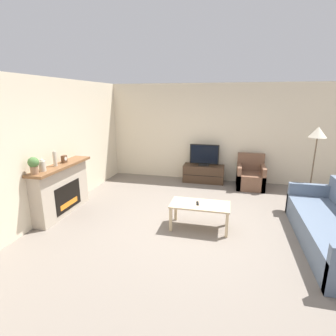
{
  "coord_description": "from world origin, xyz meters",
  "views": [
    {
      "loc": [
        0.49,
        -4.47,
        2.32
      ],
      "look_at": [
        -0.77,
        0.82,
        0.85
      ],
      "focal_mm": 28.0,
      "sensor_mm": 36.0,
      "label": 1
    }
  ],
  "objects_px": {
    "tv_stand": "(204,174)",
    "floor_lamp": "(317,138)",
    "mantel_vase_centre_left": "(55,159)",
    "mantel_clock": "(64,159)",
    "fireplace": "(62,189)",
    "armchair": "(250,177)",
    "potted_plant": "(34,165)",
    "mantel_vase_left": "(42,166)",
    "couch": "(336,231)",
    "tv": "(204,156)",
    "coffee_table": "(200,207)",
    "remote": "(198,203)"
  },
  "relations": [
    {
      "from": "mantel_vase_centre_left",
      "to": "mantel_clock",
      "type": "bearing_deg",
      "value": 89.84
    },
    {
      "from": "mantel_vase_left",
      "to": "coffee_table",
      "type": "height_order",
      "value": "mantel_vase_left"
    },
    {
      "from": "mantel_clock",
      "to": "tv",
      "type": "xyz_separation_m",
      "value": [
        2.58,
        2.59,
        -0.35
      ]
    },
    {
      "from": "fireplace",
      "to": "coffee_table",
      "type": "xyz_separation_m",
      "value": [
        2.81,
        -0.0,
        -0.12
      ]
    },
    {
      "from": "fireplace",
      "to": "tv_stand",
      "type": "relative_size",
      "value": 1.44
    },
    {
      "from": "coffee_table",
      "to": "couch",
      "type": "relative_size",
      "value": 0.42
    },
    {
      "from": "floor_lamp",
      "to": "remote",
      "type": "bearing_deg",
      "value": -145.68
    },
    {
      "from": "potted_plant",
      "to": "tv",
      "type": "height_order",
      "value": "potted_plant"
    },
    {
      "from": "mantel_vase_centre_left",
      "to": "tv",
      "type": "distance_m",
      "value": 3.89
    },
    {
      "from": "potted_plant",
      "to": "couch",
      "type": "bearing_deg",
      "value": 6.48
    },
    {
      "from": "fireplace",
      "to": "mantel_vase_centre_left",
      "type": "xyz_separation_m",
      "value": [
        0.02,
        -0.12,
        0.66
      ]
    },
    {
      "from": "couch",
      "to": "floor_lamp",
      "type": "relative_size",
      "value": 1.43
    },
    {
      "from": "fireplace",
      "to": "mantel_vase_left",
      "type": "height_order",
      "value": "mantel_vase_left"
    },
    {
      "from": "remote",
      "to": "floor_lamp",
      "type": "bearing_deg",
      "value": 24.37
    },
    {
      "from": "armchair",
      "to": "couch",
      "type": "relative_size",
      "value": 0.35
    },
    {
      "from": "tv_stand",
      "to": "floor_lamp",
      "type": "xyz_separation_m",
      "value": [
        2.4,
        -1.23,
        1.28
      ]
    },
    {
      "from": "potted_plant",
      "to": "tv",
      "type": "distance_m",
      "value": 4.32
    },
    {
      "from": "tv_stand",
      "to": "remote",
      "type": "height_order",
      "value": "remote"
    },
    {
      "from": "fireplace",
      "to": "armchair",
      "type": "relative_size",
      "value": 1.86
    },
    {
      "from": "mantel_clock",
      "to": "potted_plant",
      "type": "xyz_separation_m",
      "value": [
        -0.0,
        -0.85,
        0.1
      ]
    },
    {
      "from": "couch",
      "to": "floor_lamp",
      "type": "distance_m",
      "value": 2.06
    },
    {
      "from": "mantel_clock",
      "to": "mantel_vase_centre_left",
      "type": "bearing_deg",
      "value": -90.16
    },
    {
      "from": "mantel_vase_centre_left",
      "to": "potted_plant",
      "type": "distance_m",
      "value": 0.57
    },
    {
      "from": "couch",
      "to": "floor_lamp",
      "type": "xyz_separation_m",
      "value": [
        0.02,
        1.64,
        1.24
      ]
    },
    {
      "from": "mantel_vase_left",
      "to": "tv_stand",
      "type": "distance_m",
      "value": 4.24
    },
    {
      "from": "fireplace",
      "to": "potted_plant",
      "type": "bearing_deg",
      "value": -88.62
    },
    {
      "from": "armchair",
      "to": "remote",
      "type": "bearing_deg",
      "value": -112.73
    },
    {
      "from": "fireplace",
      "to": "coffee_table",
      "type": "height_order",
      "value": "fireplace"
    },
    {
      "from": "coffee_table",
      "to": "floor_lamp",
      "type": "relative_size",
      "value": 0.6
    },
    {
      "from": "tv",
      "to": "armchair",
      "type": "height_order",
      "value": "tv"
    },
    {
      "from": "mantel_vase_left",
      "to": "coffee_table",
      "type": "relative_size",
      "value": 0.22
    },
    {
      "from": "mantel_clock",
      "to": "couch",
      "type": "distance_m",
      "value": 5.04
    },
    {
      "from": "mantel_clock",
      "to": "tv",
      "type": "height_order",
      "value": "mantel_clock"
    },
    {
      "from": "mantel_vase_left",
      "to": "armchair",
      "type": "height_order",
      "value": "mantel_vase_left"
    },
    {
      "from": "tv",
      "to": "coffee_table",
      "type": "relative_size",
      "value": 0.76
    },
    {
      "from": "mantel_vase_centre_left",
      "to": "tv",
      "type": "height_order",
      "value": "mantel_vase_centre_left"
    },
    {
      "from": "mantel_clock",
      "to": "potted_plant",
      "type": "distance_m",
      "value": 0.85
    },
    {
      "from": "tv_stand",
      "to": "remote",
      "type": "xyz_separation_m",
      "value": [
        0.17,
        -2.76,
        0.24
      ]
    },
    {
      "from": "fireplace",
      "to": "coffee_table",
      "type": "bearing_deg",
      "value": -0.01
    },
    {
      "from": "mantel_clock",
      "to": "coffee_table",
      "type": "distance_m",
      "value": 2.89
    },
    {
      "from": "tv_stand",
      "to": "coffee_table",
      "type": "distance_m",
      "value": 2.77
    },
    {
      "from": "tv",
      "to": "floor_lamp",
      "type": "distance_m",
      "value": 2.81
    },
    {
      "from": "mantel_clock",
      "to": "potted_plant",
      "type": "bearing_deg",
      "value": -90.05
    },
    {
      "from": "remote",
      "to": "floor_lamp",
      "type": "height_order",
      "value": "floor_lamp"
    },
    {
      "from": "mantel_vase_centre_left",
      "to": "armchair",
      "type": "height_order",
      "value": "mantel_vase_centre_left"
    },
    {
      "from": "armchair",
      "to": "couch",
      "type": "bearing_deg",
      "value": -67.26
    },
    {
      "from": "fireplace",
      "to": "mantel_clock",
      "type": "height_order",
      "value": "mantel_clock"
    },
    {
      "from": "mantel_vase_centre_left",
      "to": "tv_stand",
      "type": "distance_m",
      "value": 3.98
    },
    {
      "from": "mantel_vase_centre_left",
      "to": "tv",
      "type": "relative_size",
      "value": 0.39
    },
    {
      "from": "tv_stand",
      "to": "couch",
      "type": "relative_size",
      "value": 0.45
    }
  ]
}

